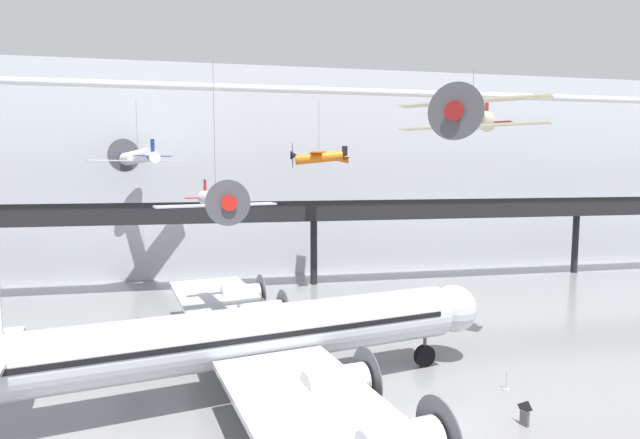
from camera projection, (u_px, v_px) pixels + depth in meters
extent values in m
plane|color=gray|center=(424.00, 420.00, 23.32)|extent=(260.00, 260.00, 0.00)
cube|color=silver|center=(303.00, 172.00, 56.53)|extent=(140.00, 3.00, 22.78)
cube|color=black|center=(315.00, 215.00, 49.54)|extent=(110.00, 3.20, 0.90)
cube|color=black|center=(318.00, 206.00, 47.94)|extent=(110.00, 0.12, 1.10)
cylinder|color=black|center=(314.00, 252.00, 50.86)|extent=(0.70, 0.70, 6.73)
cylinder|color=black|center=(575.00, 243.00, 56.66)|extent=(0.70, 0.70, 6.73)
cylinder|color=silver|center=(327.00, 91.00, 42.92)|extent=(120.00, 0.60, 0.60)
cylinder|color=silver|center=(245.00, 336.00, 25.18)|extent=(23.55, 7.65, 2.91)
sphere|color=silver|center=(453.00, 308.00, 30.19)|extent=(2.85, 2.85, 2.85)
cube|color=black|center=(245.00, 330.00, 25.15)|extent=(21.96, 7.37, 0.26)
cube|color=silver|center=(223.00, 303.00, 33.77)|extent=(8.41, 15.80, 0.28)
cube|color=silver|center=(332.00, 430.00, 17.36)|extent=(8.41, 15.80, 0.28)
cylinder|color=silver|center=(260.00, 313.00, 31.37)|extent=(2.96, 1.93, 1.40)
cylinder|color=#4C4C51|center=(283.00, 310.00, 31.95)|extent=(0.60, 2.61, 2.65)
cylinder|color=silver|center=(241.00, 294.00, 36.04)|extent=(2.96, 1.93, 1.40)
cylinder|color=#4C4C51|center=(261.00, 292.00, 36.63)|extent=(0.60, 2.61, 2.65)
cylinder|color=silver|center=(335.00, 383.00, 21.01)|extent=(2.96, 1.93, 1.40)
cylinder|color=#4C4C51|center=(367.00, 378.00, 21.59)|extent=(0.60, 2.61, 2.65)
cylinder|color=#4C4C51|center=(438.00, 435.00, 16.92)|extent=(0.60, 2.61, 2.65)
cylinder|color=#4C4C51|center=(425.00, 346.00, 29.62)|extent=(0.20, 0.20, 1.21)
cylinder|color=black|center=(425.00, 356.00, 29.68)|extent=(1.35, 0.64, 1.30)
cylinder|color=#4C4C51|center=(240.00, 359.00, 27.62)|extent=(0.20, 0.20, 1.21)
cylinder|color=black|center=(240.00, 369.00, 27.68)|extent=(1.35, 0.64, 1.30)
cylinder|color=#4C4C51|center=(263.00, 393.00, 23.36)|extent=(0.20, 0.20, 1.21)
cylinder|color=black|center=(264.00, 406.00, 23.42)|extent=(1.35, 0.64, 1.30)
cylinder|color=silver|center=(216.00, 200.00, 29.69)|extent=(2.20, 4.83, 1.02)
cone|color=red|center=(227.00, 203.00, 27.49)|extent=(1.06, 0.99, 0.88)
cylinder|color=#4C4C51|center=(228.00, 203.00, 27.33)|extent=(2.47, 0.71, 2.55)
cone|color=silver|center=(206.00, 198.00, 31.75)|extent=(1.14, 1.45, 0.84)
cube|color=silver|center=(217.00, 205.00, 29.47)|extent=(7.20, 3.00, 0.10)
cube|color=red|center=(205.00, 189.00, 31.95)|extent=(0.21, 0.57, 1.18)
cube|color=red|center=(205.00, 198.00, 32.00)|extent=(2.61, 1.23, 0.06)
cylinder|color=slate|center=(214.00, 127.00, 29.26)|extent=(0.04, 0.04, 7.65)
cylinder|color=silver|center=(138.00, 157.00, 46.47)|extent=(4.19, 5.83, 1.61)
cone|color=navy|center=(125.00, 155.00, 48.77)|extent=(1.47, 1.43, 1.12)
cylinder|color=#4C4C51|center=(124.00, 155.00, 48.93)|extent=(2.79, 1.70, 3.23)
cone|color=silver|center=(151.00, 158.00, 44.33)|extent=(1.77, 1.97, 1.15)
cube|color=silver|center=(136.00, 161.00, 46.78)|extent=(8.52, 5.92, 0.10)
cube|color=navy|center=(153.00, 148.00, 43.97)|extent=(0.43, 0.66, 1.49)
cube|color=navy|center=(153.00, 156.00, 44.04)|extent=(3.15, 2.29, 0.06)
cylinder|color=slate|center=(137.00, 125.00, 46.18)|extent=(0.04, 0.04, 4.65)
cylinder|color=orange|center=(319.00, 158.00, 46.96)|extent=(4.58, 1.34, 1.34)
cone|color=black|center=(294.00, 155.00, 46.70)|extent=(0.81, 0.90, 0.83)
cylinder|color=#4C4C51|center=(293.00, 155.00, 46.68)|extent=(0.26, 2.39, 2.40)
cone|color=orange|center=(342.00, 160.00, 47.19)|extent=(1.33, 0.90, 0.89)
cube|color=orange|center=(316.00, 153.00, 46.89)|extent=(1.71, 6.80, 0.10)
cube|color=black|center=(345.00, 152.00, 47.14)|extent=(0.55, 0.11, 1.11)
cube|color=black|center=(345.00, 158.00, 47.20)|extent=(0.76, 2.44, 0.06)
cylinder|color=slate|center=(319.00, 126.00, 46.67)|extent=(0.04, 0.04, 4.89)
cylinder|color=beige|center=(472.00, 118.00, 32.13)|extent=(5.31, 5.46, 1.51)
cone|color=maroon|center=(457.00, 112.00, 29.36)|extent=(1.57, 1.56, 1.17)
cylinder|color=#4C4C51|center=(455.00, 111.00, 29.17)|extent=(2.47, 2.37, 3.38)
cone|color=beige|center=(485.00, 124.00, 34.70)|extent=(1.99, 2.01, 1.16)
cube|color=beige|center=(471.00, 101.00, 31.70)|extent=(7.91, 7.67, 0.10)
cube|color=beige|center=(470.00, 126.00, 31.86)|extent=(7.91, 7.67, 0.10)
cube|color=maroon|center=(487.00, 111.00, 34.93)|extent=(0.57, 0.59, 1.56)
cube|color=maroon|center=(486.00, 123.00, 35.01)|extent=(2.97, 2.89, 0.06)
cylinder|color=slate|center=(473.00, 88.00, 31.94)|extent=(0.04, 0.04, 2.53)
cylinder|color=#B2B5BA|center=(506.00, 389.00, 26.59)|extent=(0.36, 0.36, 0.04)
cylinder|color=#B2B5BA|center=(507.00, 380.00, 26.54)|extent=(0.07, 0.07, 0.95)
sphere|color=#B2B5BA|center=(507.00, 371.00, 26.49)|extent=(0.10, 0.10, 0.10)
cube|color=#4C4C51|center=(524.00, 418.00, 22.82)|extent=(0.30, 0.43, 0.70)
cube|color=#232326|center=(525.00, 407.00, 22.77)|extent=(0.34, 0.73, 0.73)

